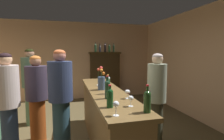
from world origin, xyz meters
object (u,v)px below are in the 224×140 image
Objects in this scene: patron_in_navy at (61,97)px; wine_glass_mid at (131,99)px; bar_counter at (106,119)px; wine_bottle_riesling at (108,85)px; display_bottle_left at (95,48)px; patron_redhead at (31,83)px; display_bottle_right at (114,48)px; bartender at (156,97)px; display_bottle_midleft at (100,48)px; wine_bottle_pinot at (147,100)px; wine_glass_spare at (127,92)px; wine_bottle_malbec at (107,88)px; patron_near_entrance at (37,96)px; patron_in_grey at (8,102)px; cheese_plate at (101,85)px; wine_glass_rear at (108,79)px; display_bottle_midright at (109,48)px; wine_glass_front at (116,105)px; display_cabinet at (105,74)px; wine_bottle_merlot at (110,97)px; display_bottle_center at (105,48)px; flower_arrangement at (101,82)px.

wine_glass_mid is at bearing -62.22° from patron_in_navy.
wine_bottle_riesling reaches higher than bar_counter.
display_bottle_left reaches higher than patron_redhead.
bar_counter is 3.62m from display_bottle_right.
bar_counter is 0.94m from bartender.
display_bottle_midleft is at bearing -180.00° from display_bottle_right.
patron_in_navy is at bearing 126.74° from wine_bottle_pinot.
wine_glass_spare is at bearing -60.18° from wine_bottle_riesling.
patron_near_entrance is at bearing 136.23° from wine_bottle_malbec.
display_bottle_midleft is 0.18× the size of patron_in_grey.
wine_glass_rear is at bearing 30.69° from cheese_plate.
patron_redhead is 2.80m from bartender.
wine_bottle_malbec is at bearing 165.27° from wine_glass_spare.
wine_glass_spare is (0.20, -0.34, -0.05)m from wine_bottle_riesling.
wine_bottle_pinot is at bearing -66.28° from wine_bottle_malbec.
wine_bottle_riesling is 3.58m from display_bottle_midleft.
display_bottle_midright is (0.66, 2.66, 0.69)m from wine_glass_rear.
wine_glass_front is 1.41m from patron_in_navy.
wine_bottle_riesling is 2.03× the size of wine_glass_rear.
wine_bottle_riesling is at bearing 99.80° from wine_glass_mid.
display_cabinet is 4.50m from wine_glass_front.
wine_glass_front is 1.84m from patron_in_grey.
display_cabinet reaches higher than wine_bottle_merlot.
display_bottle_midleft is 3.63m from bartender.
bar_counter is 0.84m from wine_bottle_malbec.
display_bottle_midright is at bearing 76.09° from wine_bottle_riesling.
wine_bottle_malbec reaches higher than wine_glass_rear.
display_bottle_midleft is at bearing -87.18° from bartender.
display_bottle_right is (0.90, 4.16, 0.72)m from wine_glass_mid.
display_bottle_center is at bearing 0.00° from display_bottle_midleft.
display_bottle_midright reaches higher than wine_bottle_pinot.
wine_bottle_malbec is 1.07× the size of wine_bottle_pinot.
flower_arrangement is at bearing 133.42° from bar_counter.
wine_bottle_riesling is 0.90× the size of display_bottle_center.
wine_bottle_pinot is at bearing -78.45° from flower_arrangement.
wine_glass_spare is 0.07× the size of patron_in_navy.
patron_near_entrance is at bearing -124.51° from display_bottle_center.
wine_glass_rear is (0.18, 0.56, 0.61)m from bar_counter.
wine_glass_mid is at bearing -84.00° from bar_counter.
wine_bottle_merlot reaches higher than cheese_plate.
wine_bottle_pinot is at bearing -11.83° from patron_in_grey.
display_bottle_center reaches higher than wine_glass_spare.
patron_near_entrance is at bearing 123.00° from patron_in_navy.
patron_redhead is (-0.70, 1.32, 0.03)m from patron_in_navy.
patron_near_entrance is at bearing -126.65° from display_bottle_midright.
patron_redhead reaches higher than wine_glass_mid.
display_bottle_midright is 0.17× the size of patron_redhead.
wine_glass_spare is 0.08× the size of patron_in_grey.
patron_redhead reaches higher than cheese_plate.
patron_in_navy is (-0.59, 0.99, -0.21)m from wine_bottle_merlot.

